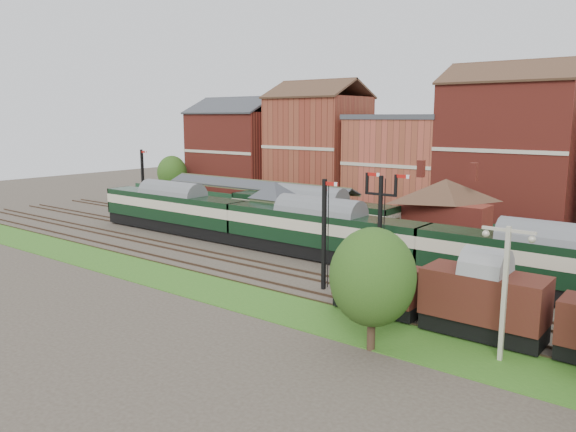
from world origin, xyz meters
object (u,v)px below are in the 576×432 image
Objects in this scene: semaphore_bracket at (380,220)px; platform_railcar at (310,214)px; goods_van_a at (378,284)px; signal_box at (274,209)px; dmu_train at (320,230)px.

semaphore_bracket is 15.99m from platform_railcar.
semaphore_bracket is at bearing 118.30° from goods_van_a.
goods_van_a is at bearing -33.46° from signal_box.
signal_box is 0.73× the size of semaphore_bracket.
platform_railcar is (-13.06, 9.00, -2.08)m from semaphore_bracket.
signal_box is 1.10× the size of goods_van_a.
dmu_train is (-7.26, 2.50, -2.04)m from semaphore_bracket.
semaphore_bracket is at bearing -18.99° from dmu_train.
platform_railcar is (-5.79, 6.50, -0.04)m from dmu_train.
goods_van_a is at bearing -43.11° from platform_railcar.
semaphore_bracket is 0.43× the size of platform_railcar.
goods_van_a is (16.56, -15.50, -0.65)m from platform_railcar.
signal_box is at bearing 157.32° from dmu_train.
platform_railcar is at bearing 58.62° from signal_box.
semaphore_bracket is at bearing -20.92° from signal_box.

